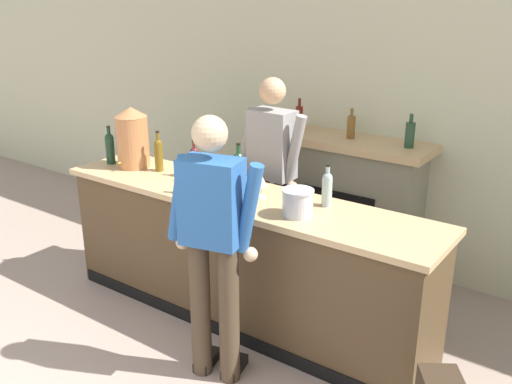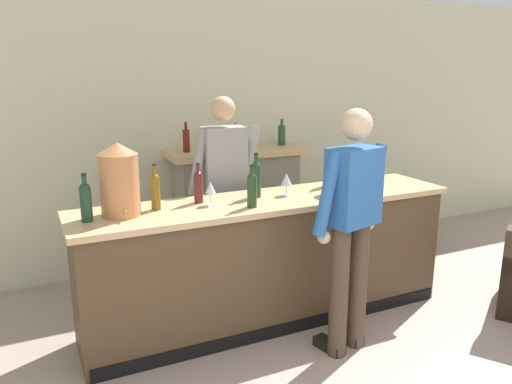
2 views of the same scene
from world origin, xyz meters
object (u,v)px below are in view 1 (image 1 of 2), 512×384
(wine_bottle_merlot_tall, at_px, (110,147))
(wine_glass_front_left, at_px, (191,166))
(ice_bucket_steel, at_px, (298,203))
(wine_bottle_rose_blush, at_px, (239,169))
(copper_dispenser, at_px, (132,137))
(fireplace_stone, at_px, (348,203))
(person_customer, at_px, (213,241))
(person_bartender, at_px, (271,174))
(wine_bottle_chardonnay_pale, at_px, (195,160))
(wine_glass_mid_counter, at_px, (261,181))
(wine_bottle_port_short, at_px, (327,188))
(wine_bottle_cabernet_heavy, at_px, (200,176))
(wine_bottle_riesling_slim, at_px, (159,154))

(wine_bottle_merlot_tall, distance_m, wine_glass_front_left, 0.87)
(ice_bucket_steel, relative_size, wine_bottle_rose_blush, 0.61)
(wine_bottle_merlot_tall, height_order, wine_glass_front_left, wine_bottle_merlot_tall)
(copper_dispenser, bearing_deg, fireplace_stone, 41.61)
(person_customer, distance_m, wine_glass_front_left, 1.03)
(person_bartender, distance_m, wine_bottle_chardonnay_pale, 0.65)
(wine_bottle_chardonnay_pale, xyz_separation_m, wine_glass_front_left, (0.06, -0.11, -0.01))
(ice_bucket_steel, distance_m, wine_bottle_rose_blush, 0.66)
(wine_bottle_chardonnay_pale, bearing_deg, wine_glass_mid_counter, -7.18)
(wine_bottle_port_short, bearing_deg, wine_bottle_cabernet_heavy, -159.42)
(wine_glass_front_left, relative_size, wine_glass_mid_counter, 0.99)
(person_customer, height_order, wine_bottle_riesling_slim, person_customer)
(fireplace_stone, relative_size, wine_bottle_merlot_tall, 4.61)
(person_customer, distance_m, person_bartender, 1.33)
(wine_bottle_rose_blush, bearing_deg, wine_bottle_port_short, 5.60)
(person_bartender, relative_size, copper_dispenser, 3.52)
(wine_bottle_merlot_tall, relative_size, wine_glass_front_left, 1.85)
(person_customer, xyz_separation_m, wine_bottle_cabernet_heavy, (-0.52, 0.49, 0.19))
(wine_bottle_riesling_slim, bearing_deg, person_bartender, 36.23)
(copper_dispenser, distance_m, ice_bucket_steel, 1.68)
(person_customer, relative_size, wine_bottle_chardonnay_pale, 5.83)
(wine_bottle_chardonnay_pale, bearing_deg, person_bartender, 50.57)
(copper_dispenser, height_order, wine_glass_mid_counter, copper_dispenser)
(wine_glass_mid_counter, bearing_deg, wine_bottle_cabernet_heavy, -153.20)
(fireplace_stone, xyz_separation_m, wine_bottle_riesling_slim, (-1.12, -1.18, 0.54))
(wine_bottle_riesling_slim, distance_m, wine_bottle_rose_blush, 0.79)
(fireplace_stone, xyz_separation_m, wine_glass_mid_counter, (-0.09, -1.21, 0.52))
(wine_glass_front_left, bearing_deg, wine_bottle_port_short, 7.31)
(wine_bottle_cabernet_heavy, relative_size, wine_bottle_chardonnay_pale, 1.05)
(wine_bottle_cabernet_heavy, bearing_deg, wine_bottle_rose_blush, 58.80)
(wine_bottle_chardonnay_pale, relative_size, wine_glass_front_left, 1.71)
(fireplace_stone, distance_m, wine_glass_front_left, 1.52)
(wine_bottle_rose_blush, bearing_deg, ice_bucket_steel, -17.39)
(wine_glass_front_left, bearing_deg, ice_bucket_steel, -6.88)
(wine_bottle_cabernet_heavy, relative_size, wine_bottle_merlot_tall, 0.97)
(person_customer, bearing_deg, wine_bottle_merlot_tall, 158.86)
(wine_bottle_rose_blush, bearing_deg, wine_glass_mid_counter, -12.56)
(person_bartender, height_order, copper_dispenser, person_bartender)
(wine_bottle_chardonnay_pale, bearing_deg, copper_dispenser, -170.91)
(copper_dispenser, bearing_deg, wine_bottle_rose_blush, 3.24)
(person_customer, bearing_deg, person_bartender, 108.76)
(wine_glass_front_left, bearing_deg, copper_dispenser, 178.80)
(wine_bottle_riesling_slim, relative_size, wine_bottle_cabernet_heavy, 1.06)
(wine_bottle_chardonnay_pale, bearing_deg, wine_bottle_riesling_slim, -170.89)
(ice_bucket_steel, height_order, wine_bottle_riesling_slim, wine_bottle_riesling_slim)
(fireplace_stone, height_order, wine_bottle_cabernet_heavy, fireplace_stone)
(fireplace_stone, relative_size, copper_dispenser, 2.98)
(wine_bottle_rose_blush, relative_size, wine_glass_front_left, 1.99)
(ice_bucket_steel, bearing_deg, copper_dispenser, 175.29)
(person_bartender, xyz_separation_m, wine_bottle_riesling_slim, (-0.73, -0.54, 0.18))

